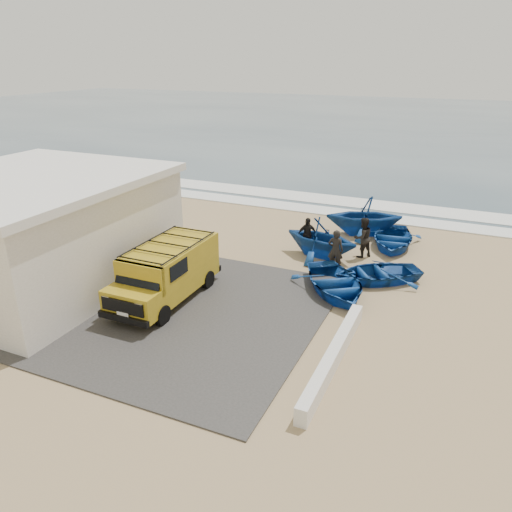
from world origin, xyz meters
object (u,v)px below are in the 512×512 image
(building, at_px, (34,230))
(boat_mid_left, at_px, (321,237))
(parapet, at_px, (334,356))
(van, at_px, (167,270))
(boat_near_left, at_px, (335,283))
(fisherman_front, at_px, (336,250))
(boat_mid_right, at_px, (392,239))
(fisherman_middle, at_px, (363,237))
(fisherman_back, at_px, (307,235))
(boat_near_right, at_px, (377,273))
(boat_far_left, at_px, (364,216))

(building, bearing_deg, boat_mid_left, 36.48)
(building, bearing_deg, parapet, -4.58)
(van, distance_m, boat_mid_left, 7.56)
(building, xyz_separation_m, boat_mid_left, (9.61, 7.10, -1.25))
(boat_near_left, height_order, fisherman_front, fisherman_front)
(boat_mid_right, bearing_deg, parapet, -96.29)
(fisherman_middle, bearing_deg, fisherman_back, -38.77)
(building, height_order, van, building)
(boat_near_left, height_order, boat_mid_left, boat_mid_left)
(boat_near_left, xyz_separation_m, fisherman_front, (-0.60, 2.17, 0.48))
(building, xyz_separation_m, boat_mid_right, (12.38, 9.69, -1.76))
(van, xyz_separation_m, fisherman_middle, (5.70, 7.15, -0.23))
(boat_near_left, height_order, fisherman_back, fisherman_back)
(boat_near_right, distance_m, fisherman_back, 4.19)
(parapet, xyz_separation_m, fisherman_front, (-1.88, 6.86, 0.62))
(boat_near_left, relative_size, boat_near_right, 1.12)
(boat_near_left, bearing_deg, boat_mid_left, 81.03)
(boat_near_right, relative_size, fisherman_front, 1.99)
(parapet, bearing_deg, van, 166.28)
(van, xyz_separation_m, boat_mid_left, (3.98, 6.42, -0.25))
(boat_far_left, relative_size, fisherman_front, 2.11)
(boat_mid_right, height_order, fisherman_middle, fisherman_middle)
(boat_mid_left, distance_m, boat_mid_right, 3.83)
(boat_mid_right, distance_m, fisherman_middle, 2.20)
(van, distance_m, fisherman_back, 7.48)
(boat_mid_right, height_order, fisherman_front, fisherman_front)
(building, height_order, boat_near_right, building)
(van, height_order, boat_near_left, van)
(fisherman_middle, bearing_deg, building, -13.15)
(boat_near_left, bearing_deg, boat_mid_right, 44.67)
(fisherman_front, bearing_deg, parapet, 101.15)
(building, xyz_separation_m, van, (5.63, 0.68, -1.01))
(boat_near_left, relative_size, boat_mid_right, 1.03)
(fisherman_front, distance_m, fisherman_back, 2.38)
(boat_far_left, bearing_deg, boat_mid_left, -36.56)
(boat_mid_left, bearing_deg, boat_mid_right, -35.18)
(parapet, xyz_separation_m, boat_mid_right, (-0.11, 10.69, 0.12))
(boat_mid_left, bearing_deg, fisherman_front, -128.76)
(boat_near_right, distance_m, fisherman_middle, 2.71)
(fisherman_middle, xyz_separation_m, fisherman_back, (-2.50, -0.40, -0.10))
(van, bearing_deg, boat_far_left, 63.39)
(building, distance_m, boat_mid_left, 12.01)
(boat_mid_left, bearing_deg, parapet, -148.44)
(boat_mid_left, bearing_deg, boat_near_right, -108.07)
(boat_mid_left, height_order, fisherman_front, boat_mid_left)
(building, relative_size, boat_mid_left, 2.72)
(boat_far_left, xyz_separation_m, fisherman_back, (-1.89, -3.45, -0.18))
(boat_mid_left, relative_size, fisherman_front, 1.93)
(boat_near_left, bearing_deg, fisherman_back, 88.23)
(van, relative_size, fisherman_middle, 2.72)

